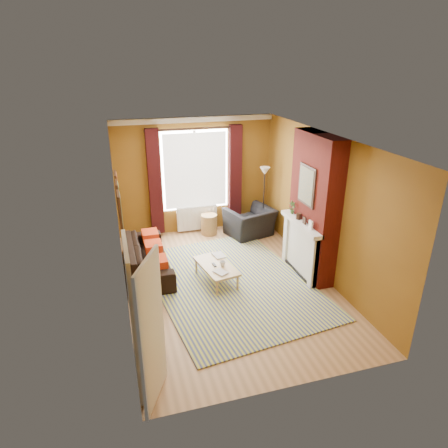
{
  "coord_description": "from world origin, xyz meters",
  "views": [
    {
      "loc": [
        -1.94,
        -6.39,
        4.05
      ],
      "look_at": [
        0.0,
        0.25,
        1.15
      ],
      "focal_mm": 32.0,
      "sensor_mm": 36.0,
      "label": 1
    }
  ],
  "objects_px": {
    "coffee_table": "(216,267)",
    "wicker_stool": "(209,224)",
    "sofa": "(147,257)",
    "floor_lamp": "(264,182)",
    "armchair": "(250,222)"
  },
  "relations": [
    {
      "from": "coffee_table",
      "to": "wicker_stool",
      "type": "distance_m",
      "value": 2.29
    },
    {
      "from": "sofa",
      "to": "floor_lamp",
      "type": "relative_size",
      "value": 1.26
    },
    {
      "from": "armchair",
      "to": "coffee_table",
      "type": "distance_m",
      "value": 2.33
    },
    {
      "from": "coffee_table",
      "to": "sofa",
      "type": "bearing_deg",
      "value": 136.46
    },
    {
      "from": "coffee_table",
      "to": "floor_lamp",
      "type": "height_order",
      "value": "floor_lamp"
    },
    {
      "from": "sofa",
      "to": "floor_lamp",
      "type": "bearing_deg",
      "value": -68.86
    },
    {
      "from": "sofa",
      "to": "floor_lamp",
      "type": "distance_m",
      "value": 3.35
    },
    {
      "from": "coffee_table",
      "to": "floor_lamp",
      "type": "relative_size",
      "value": 0.69
    },
    {
      "from": "armchair",
      "to": "floor_lamp",
      "type": "xyz_separation_m",
      "value": [
        0.37,
        0.08,
        0.97
      ]
    },
    {
      "from": "armchair",
      "to": "floor_lamp",
      "type": "relative_size",
      "value": 0.63
    },
    {
      "from": "sofa",
      "to": "coffee_table",
      "type": "xyz_separation_m",
      "value": [
        1.23,
        -0.8,
        0.01
      ]
    },
    {
      "from": "coffee_table",
      "to": "floor_lamp",
      "type": "bearing_deg",
      "value": 38.01
    },
    {
      "from": "sofa",
      "to": "wicker_stool",
      "type": "xyz_separation_m",
      "value": [
        1.66,
        1.45,
        -0.06
      ]
    },
    {
      "from": "floor_lamp",
      "to": "sofa",
      "type": "bearing_deg",
      "value": -158.56
    },
    {
      "from": "sofa",
      "to": "floor_lamp",
      "type": "xyz_separation_m",
      "value": [
        2.97,
        1.17,
        1.01
      ]
    }
  ]
}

